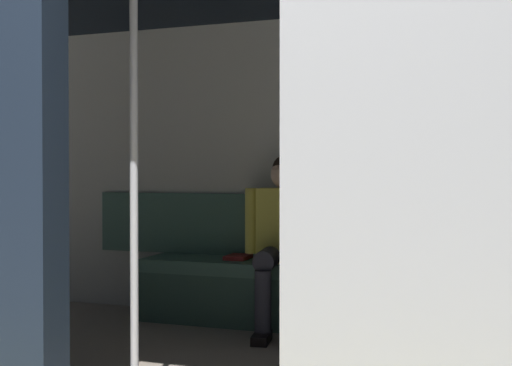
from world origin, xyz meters
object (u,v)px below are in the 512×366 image
object	(u,v)px
train_car	(257,87)
bench_seat	(314,280)
grab_pole_door	(134,169)
handbag	(340,252)
book	(238,257)
person_seated	(285,230)

from	to	relation	value
train_car	bench_seat	xyz separation A→B (m)	(-0.05, -1.00, -1.15)
train_car	grab_pole_door	size ratio (longest dim) A/B	3.02
handbag	book	world-z (taller)	handbag
train_car	handbag	size ratio (longest dim) A/B	24.62
train_car	grab_pole_door	xyz separation A→B (m)	(0.33, 0.69, -0.43)
person_seated	book	distance (m)	0.45
train_car	grab_pole_door	bearing A→B (deg)	64.17
book	grab_pole_door	xyz separation A→B (m)	(-0.18, 1.76, 0.61)
bench_seat	book	distance (m)	0.58
train_car	bench_seat	bearing A→B (deg)	-93.08
handbag	grab_pole_door	distance (m)	1.87
train_car	person_seated	xyz separation A→B (m)	(0.13, -0.94, -0.82)
bench_seat	grab_pole_door	bearing A→B (deg)	77.09
bench_seat	handbag	xyz separation A→B (m)	(-0.17, -0.02, 0.19)
person_seated	train_car	bearing A→B (deg)	97.95
person_seated	bench_seat	bearing A→B (deg)	-164.28
person_seated	book	world-z (taller)	person_seated
handbag	train_car	bearing A→B (deg)	77.39
person_seated	grab_pole_door	distance (m)	1.69
train_car	person_seated	bearing A→B (deg)	-82.05
handbag	book	xyz separation A→B (m)	(0.74, -0.05, -0.07)
bench_seat	handbag	world-z (taller)	handbag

